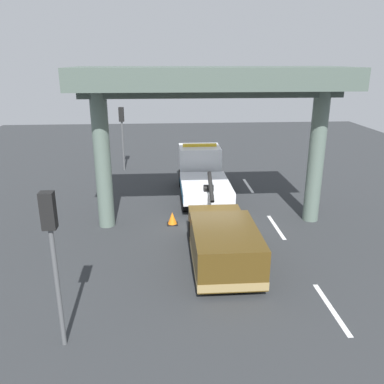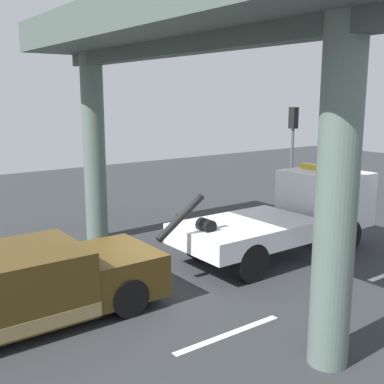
% 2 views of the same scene
% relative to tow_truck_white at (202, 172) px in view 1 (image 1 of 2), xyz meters
% --- Properties ---
extents(ground_plane, '(60.00, 40.00, 0.10)m').
position_rel_tow_truck_white_xyz_m(ground_plane, '(-4.95, -0.00, -1.25)').
color(ground_plane, '#2D3033').
extents(lane_stripe_west, '(2.60, 0.16, 0.01)m').
position_rel_tow_truck_white_xyz_m(lane_stripe_west, '(-10.95, -2.83, -1.20)').
color(lane_stripe_west, silver).
rests_on(lane_stripe_west, ground).
extents(lane_stripe_mid, '(2.60, 0.16, 0.01)m').
position_rel_tow_truck_white_xyz_m(lane_stripe_mid, '(-4.95, -2.83, -1.20)').
color(lane_stripe_mid, silver).
rests_on(lane_stripe_mid, ground).
extents(lane_stripe_east, '(2.60, 0.16, 0.01)m').
position_rel_tow_truck_white_xyz_m(lane_stripe_east, '(1.05, -2.83, -1.20)').
color(lane_stripe_east, silver).
rests_on(lane_stripe_east, ground).
extents(tow_truck_white, '(7.25, 2.42, 2.46)m').
position_rel_tow_truck_white_xyz_m(tow_truck_white, '(0.00, 0.00, 0.00)').
color(tow_truck_white, white).
rests_on(tow_truck_white, ground).
extents(towed_van_green, '(5.20, 2.22, 1.58)m').
position_rel_tow_truck_white_xyz_m(towed_van_green, '(-7.99, -0.00, -0.42)').
color(towed_van_green, '#4C3814').
rests_on(towed_van_green, ground).
extents(overpass_structure, '(3.60, 11.24, 6.72)m').
position_rel_tow_truck_white_xyz_m(overpass_structure, '(-4.21, -0.00, 4.61)').
color(overpass_structure, '#596B60').
rests_on(overpass_structure, ground).
extents(traffic_light_near, '(0.39, 0.32, 4.16)m').
position_rel_tow_truck_white_xyz_m(traffic_light_near, '(-11.93, 4.70, 1.84)').
color(traffic_light_near, '#515456').
rests_on(traffic_light_near, ground).
extents(traffic_light_far, '(0.39, 0.32, 4.12)m').
position_rel_tow_truck_white_xyz_m(traffic_light_far, '(5.07, 4.70, 1.81)').
color(traffic_light_far, '#515456').
rests_on(traffic_light_far, ground).
extents(traffic_cone_orange, '(0.48, 0.48, 0.57)m').
position_rel_tow_truck_white_xyz_m(traffic_cone_orange, '(-4.30, 1.72, -0.93)').
color(traffic_cone_orange, orange).
rests_on(traffic_cone_orange, ground).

